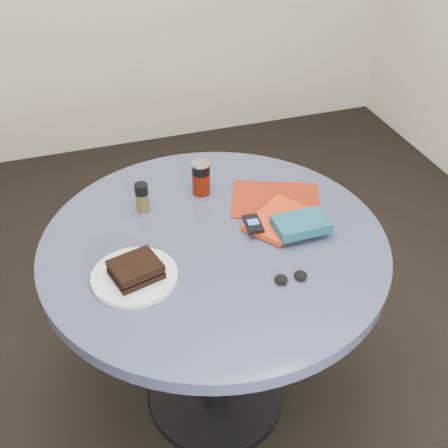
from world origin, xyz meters
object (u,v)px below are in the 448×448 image
object	(u,v)px
soda_can	(201,178)
headphones	(291,277)
novel	(301,224)
table	(215,281)
red_book	(279,219)
plate	(135,276)
pepper_grinder	(142,197)
mp3_player	(253,224)
sandwich	(136,270)
magazine	(276,200)

from	to	relation	value
soda_can	headphones	distance (m)	0.48
novel	headphones	bearing A→B (deg)	-122.24
table	novel	world-z (taller)	novel
headphones	red_book	bearing A→B (deg)	74.74
plate	pepper_grinder	xyz separation A→B (m)	(0.08, 0.30, 0.04)
pepper_grinder	novel	world-z (taller)	pepper_grinder
mp3_player	plate	bearing A→B (deg)	-166.02
table	mp3_player	bearing A→B (deg)	0.61
mp3_player	table	bearing A→B (deg)	-179.39
sandwich	mp3_player	world-z (taller)	sandwich
magazine	novel	world-z (taller)	novel
headphones	soda_can	bearing A→B (deg)	103.05
red_book	novel	distance (m)	0.08
red_book	mp3_player	size ratio (longest dim) A/B	2.37
soda_can	pepper_grinder	xyz separation A→B (m)	(-0.20, -0.04, -0.01)
soda_can	novel	size ratio (longest dim) A/B	0.71
sandwich	red_book	distance (m)	0.46
magazine	red_book	xyz separation A→B (m)	(-0.04, -0.11, 0.01)
pepper_grinder	table	bearing A→B (deg)	-51.62
table	soda_can	size ratio (longest dim) A/B	9.04
pepper_grinder	red_book	size ratio (longest dim) A/B	0.46
novel	headphones	size ratio (longest dim) A/B	1.69
table	sandwich	size ratio (longest dim) A/B	6.88
sandwich	magazine	bearing A→B (deg)	24.63
plate	novel	bearing A→B (deg)	4.31
sandwich	pepper_grinder	size ratio (longest dim) A/B	1.54
table	novel	xyz separation A→B (m)	(0.25, -0.05, 0.20)
plate	mp3_player	bearing A→B (deg)	13.98
table	magazine	world-z (taller)	magazine
novel	headphones	distance (m)	0.20
table	soda_can	world-z (taller)	soda_can
pepper_grinder	red_book	bearing A→B (deg)	-27.17
soda_can	headphones	size ratio (longest dim) A/B	1.20
mp3_player	magazine	bearing A→B (deg)	45.26
magazine	red_book	world-z (taller)	red_book
soda_can	magazine	bearing A→B (deg)	-29.09
red_book	soda_can	bearing A→B (deg)	91.91
pepper_grinder	magazine	size ratio (longest dim) A/B	0.34
plate	sandwich	distance (m)	0.03
novel	mp3_player	bearing A→B (deg)	156.07
magazine	table	bearing A→B (deg)	-130.66
table	mp3_player	size ratio (longest dim) A/B	11.71
sandwich	pepper_grinder	xyz separation A→B (m)	(0.08, 0.30, 0.01)
pepper_grinder	novel	distance (m)	0.48
soda_can	pepper_grinder	bearing A→B (deg)	-169.67
sandwich	soda_can	bearing A→B (deg)	50.87
soda_can	novel	bearing A→B (deg)	-54.20
plate	sandwich	size ratio (longest dim) A/B	1.57
sandwich	mp3_player	bearing A→B (deg)	15.14
magazine	novel	xyz separation A→B (m)	(0.00, -0.18, 0.03)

